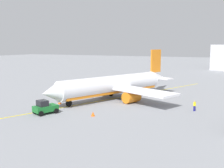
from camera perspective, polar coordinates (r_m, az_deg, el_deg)
ground_plane at (r=53.76m, az=0.00°, el=-3.17°), size 400.00×400.00×0.00m
airplane at (r=53.63m, az=0.39°, el=-0.33°), size 30.52×27.12×9.64m
pushback_tug at (r=43.36m, az=-14.03°, el=-4.83°), size 4.09×3.43×2.20m
refueling_worker at (r=45.93m, az=17.09°, el=-4.46°), size 0.53×0.38×1.71m
safety_cone_nose at (r=40.91m, az=-4.06°, el=-6.34°), size 0.62×0.62×0.69m
safety_cone_wingtip at (r=50.21m, az=-11.02°, el=-3.72°), size 0.64×0.64×0.72m
taxi_line_marking at (r=53.76m, az=0.00°, el=-3.16°), size 59.18×24.68×0.01m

